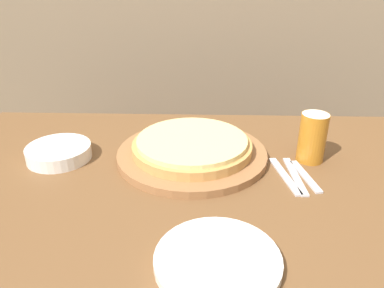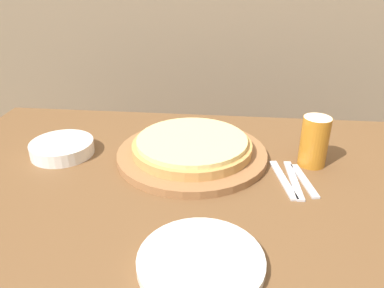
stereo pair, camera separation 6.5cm
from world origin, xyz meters
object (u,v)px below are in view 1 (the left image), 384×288
at_px(dinner_knife, 295,176).
at_px(spoon, 305,176).
at_px(dinner_plate, 218,260).
at_px(side_bowl, 59,152).
at_px(pizza_on_board, 192,149).
at_px(fork, 285,176).
at_px(beer_glass, 313,136).

bearing_deg(dinner_knife, spoon, -0.00).
relative_size(dinner_plate, side_bowl, 1.32).
relative_size(dinner_knife, spoon, 1.18).
height_order(pizza_on_board, spoon, pizza_on_board).
bearing_deg(fork, side_bowl, 172.56).
xyz_separation_m(dinner_plate, side_bowl, (-0.41, 0.37, 0.01)).
bearing_deg(beer_glass, spoon, -109.13).
distance_m(dinner_plate, fork, 0.35).
distance_m(beer_glass, dinner_plate, 0.47).
bearing_deg(pizza_on_board, dinner_knife, -19.93).
height_order(pizza_on_board, beer_glass, beer_glass).
distance_m(fork, dinner_knife, 0.02).
bearing_deg(side_bowl, dinner_plate, -42.54).
bearing_deg(pizza_on_board, side_bowl, -177.36).
relative_size(beer_glass, dinner_knife, 0.74).
bearing_deg(spoon, pizza_on_board, 161.74).
distance_m(fork, spoon, 0.05).
bearing_deg(dinner_knife, fork, 180.00).
height_order(dinner_plate, dinner_knife, dinner_plate).
relative_size(side_bowl, dinner_knife, 0.96).
relative_size(pizza_on_board, dinner_plate, 1.79).
relative_size(beer_glass, fork, 0.74).
height_order(fork, dinner_knife, same).
height_order(beer_glass, fork, beer_glass).
xyz_separation_m(fork, dinner_knife, (0.02, 0.00, 0.00)).
distance_m(pizza_on_board, spoon, 0.29).
bearing_deg(dinner_plate, beer_glass, 56.87).
height_order(pizza_on_board, side_bowl, pizza_on_board).
bearing_deg(side_bowl, dinner_knife, -7.14).
height_order(dinner_plate, side_bowl, side_bowl).
xyz_separation_m(pizza_on_board, spoon, (0.28, -0.09, -0.02)).
distance_m(side_bowl, spoon, 0.64).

